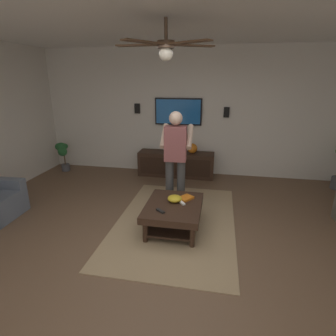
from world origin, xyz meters
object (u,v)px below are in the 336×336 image
at_px(tv, 178,112).
at_px(vase_round, 192,148).
at_px(remote_black, 160,211).
at_px(wall_speaker_right, 137,108).
at_px(person_standing, 176,154).
at_px(bowl, 175,199).
at_px(remote_white, 182,203).
at_px(coffee_table, 174,211).
at_px(wall_speaker_left, 227,112).
at_px(potted_plant_short, 62,152).
at_px(ceiling_fan, 166,47).
at_px(media_console, 176,164).

bearing_deg(tv, vase_round, 57.15).
distance_m(remote_black, wall_speaker_right, 3.24).
distance_m(tv, person_standing, 1.82).
distance_m(tv, remote_black, 3.01).
xyz_separation_m(tv, bowl, (-2.47, -0.34, -0.98)).
relative_size(bowl, vase_round, 0.96).
relative_size(person_standing, vase_round, 7.45).
xyz_separation_m(bowl, remote_white, (-0.04, -0.11, -0.04)).
bearing_deg(coffee_table, remote_black, 151.64).
height_order(bowl, wall_speaker_left, wall_speaker_left).
height_order(coffee_table, potted_plant_short, potted_plant_short).
relative_size(coffee_table, ceiling_fan, 0.87).
xyz_separation_m(media_console, tv, (0.24, 0.00, 1.16)).
relative_size(remote_black, vase_round, 0.68).
xyz_separation_m(remote_white, wall_speaker_right, (2.52, 1.40, 1.07)).
distance_m(remote_white, wall_speaker_left, 2.79).
bearing_deg(bowl, coffee_table, -177.68).
distance_m(media_console, potted_plant_short, 2.72).
distance_m(coffee_table, bowl, 0.18).
height_order(remote_white, ceiling_fan, ceiling_fan).
relative_size(coffee_table, remote_black, 6.67).
xyz_separation_m(remote_white, remote_black, (-0.32, 0.25, 0.00)).
distance_m(bowl, ceiling_fan, 2.05).
relative_size(bowl, remote_white, 1.41).
bearing_deg(remote_white, tv, -26.08).
height_order(vase_round, ceiling_fan, ceiling_fan).
height_order(remote_black, wall_speaker_left, wall_speaker_left).
distance_m(tv, ceiling_fan, 2.96).
xyz_separation_m(potted_plant_short, ceiling_fan, (-2.32, -2.98, 2.00)).
bearing_deg(media_console, bowl, 8.64).
distance_m(media_console, remote_white, 2.31).
bearing_deg(vase_round, potted_plant_short, 93.81).
distance_m(person_standing, wall_speaker_right, 2.18).
xyz_separation_m(tv, remote_white, (-2.51, -0.45, -1.02)).
distance_m(bowl, wall_speaker_left, 2.77).
xyz_separation_m(coffee_table, remote_white, (0.05, -0.11, 0.12)).
relative_size(tv, remote_black, 7.03).
xyz_separation_m(vase_round, ceiling_fan, (-2.52, 0.09, 1.82)).
distance_m(coffee_table, person_standing, 1.05).
bearing_deg(remote_white, potted_plant_short, 20.54).
distance_m(coffee_table, vase_round, 2.35).
xyz_separation_m(media_console, remote_white, (-2.27, -0.45, 0.14)).
bearing_deg(tv, coffee_table, 7.61).
bearing_deg(vase_round, remote_black, 176.38).
bearing_deg(coffee_table, tv, 7.61).
bearing_deg(remote_black, remote_white, 91.46).
bearing_deg(wall_speaker_right, potted_plant_short, 104.48).
height_order(media_console, vase_round, vase_round).
relative_size(coffee_table, bowl, 4.72).
bearing_deg(person_standing, wall_speaker_right, 32.09).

